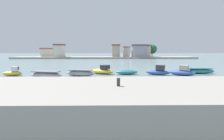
{
  "coord_description": "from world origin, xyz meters",
  "views": [
    {
      "loc": [
        2.41,
        -20.2,
        4.54
      ],
      "look_at": [
        2.9,
        11.08,
        0.91
      ],
      "focal_mm": 28.39,
      "sensor_mm": 36.0,
      "label": 1
    }
  ],
  "objects_px": {
    "mooring_bollard": "(118,82)",
    "mooring_buoy_0": "(188,80)",
    "moored_boat_1": "(46,75)",
    "moored_boat_6": "(182,72)",
    "moored_boat_2": "(81,73)",
    "moored_boat_7": "(200,71)",
    "moored_boat_5": "(158,71)",
    "moored_boat_0": "(13,73)",
    "moored_boat_4": "(127,72)",
    "mooring_buoy_1": "(149,71)",
    "moored_boat_3": "(103,71)"
  },
  "relations": [
    {
      "from": "moored_boat_1",
      "to": "mooring_buoy_0",
      "type": "relative_size",
      "value": 13.76
    },
    {
      "from": "moored_boat_0",
      "to": "moored_boat_6",
      "type": "distance_m",
      "value": 29.61
    },
    {
      "from": "moored_boat_4",
      "to": "moored_boat_6",
      "type": "xyz_separation_m",
      "value": [
        9.68,
        -1.45,
        0.18
      ]
    },
    {
      "from": "moored_boat_6",
      "to": "mooring_bollard",
      "type": "bearing_deg",
      "value": -92.23
    },
    {
      "from": "moored_boat_1",
      "to": "moored_boat_6",
      "type": "distance_m",
      "value": 23.1
    },
    {
      "from": "moored_boat_1",
      "to": "mooring_buoy_1",
      "type": "relative_size",
      "value": 14.42
    },
    {
      "from": "moored_boat_3",
      "to": "moored_boat_1",
      "type": "bearing_deg",
      "value": -122.34
    },
    {
      "from": "moored_boat_5",
      "to": "mooring_buoy_0",
      "type": "height_order",
      "value": "moored_boat_5"
    },
    {
      "from": "mooring_bollard",
      "to": "moored_boat_0",
      "type": "height_order",
      "value": "mooring_bollard"
    },
    {
      "from": "moored_boat_3",
      "to": "moored_boat_6",
      "type": "bearing_deg",
      "value": 19.96
    },
    {
      "from": "moored_boat_6",
      "to": "moored_boat_4",
      "type": "bearing_deg",
      "value": -159.24
    },
    {
      "from": "moored_boat_6",
      "to": "moored_boat_5",
      "type": "bearing_deg",
      "value": -161.87
    },
    {
      "from": "moored_boat_1",
      "to": "moored_boat_7",
      "type": "height_order",
      "value": "moored_boat_1"
    },
    {
      "from": "moored_boat_3",
      "to": "moored_boat_6",
      "type": "xyz_separation_m",
      "value": [
        14.14,
        -2.18,
        0.02
      ]
    },
    {
      "from": "mooring_bollard",
      "to": "mooring_buoy_0",
      "type": "distance_m",
      "value": 17.91
    },
    {
      "from": "moored_boat_0",
      "to": "moored_boat_3",
      "type": "relative_size",
      "value": 0.69
    },
    {
      "from": "moored_boat_1",
      "to": "moored_boat_6",
      "type": "bearing_deg",
      "value": 19.08
    },
    {
      "from": "moored_boat_0",
      "to": "moored_boat_7",
      "type": "height_order",
      "value": "moored_boat_0"
    },
    {
      "from": "moored_boat_2",
      "to": "moored_boat_7",
      "type": "bearing_deg",
      "value": 20.47
    },
    {
      "from": "moored_boat_0",
      "to": "moored_boat_4",
      "type": "relative_size",
      "value": 0.68
    },
    {
      "from": "mooring_bollard",
      "to": "moored_boat_2",
      "type": "xyz_separation_m",
      "value": [
        -5.46,
        19.47,
        -2.04
      ]
    },
    {
      "from": "moored_boat_0",
      "to": "moored_boat_4",
      "type": "bearing_deg",
      "value": -4.07
    },
    {
      "from": "moored_boat_2",
      "to": "mooring_bollard",
      "type": "bearing_deg",
      "value": -61.52
    },
    {
      "from": "moored_boat_1",
      "to": "mooring_buoy_0",
      "type": "xyz_separation_m",
      "value": [
        21.27,
        -3.29,
        -0.34
      ]
    },
    {
      "from": "moored_boat_2",
      "to": "moored_boat_4",
      "type": "distance_m",
      "value": 8.42
    },
    {
      "from": "moored_boat_4",
      "to": "moored_boat_5",
      "type": "xyz_separation_m",
      "value": [
        5.59,
        -0.64,
        0.19
      ]
    },
    {
      "from": "mooring_buoy_1",
      "to": "moored_boat_1",
      "type": "bearing_deg",
      "value": -157.92
    },
    {
      "from": "mooring_bollard",
      "to": "moored_boat_3",
      "type": "bearing_deg",
      "value": 94.57
    },
    {
      "from": "moored_boat_1",
      "to": "moored_boat_5",
      "type": "height_order",
      "value": "moored_boat_5"
    },
    {
      "from": "moored_boat_0",
      "to": "moored_boat_7",
      "type": "xyz_separation_m",
      "value": [
        33.83,
        2.34,
        -0.06
      ]
    },
    {
      "from": "moored_boat_4",
      "to": "moored_boat_7",
      "type": "xyz_separation_m",
      "value": [
        13.89,
        0.82,
        0.05
      ]
    },
    {
      "from": "mooring_bollard",
      "to": "moored_boat_2",
      "type": "bearing_deg",
      "value": 105.68
    },
    {
      "from": "moored_boat_2",
      "to": "mooring_buoy_0",
      "type": "height_order",
      "value": "moored_boat_2"
    },
    {
      "from": "moored_boat_4",
      "to": "moored_boat_6",
      "type": "height_order",
      "value": "moored_boat_4"
    },
    {
      "from": "mooring_bollard",
      "to": "moored_boat_1",
      "type": "distance_m",
      "value": 20.53
    },
    {
      "from": "moored_boat_0",
      "to": "mooring_buoy_0",
      "type": "distance_m",
      "value": 28.55
    },
    {
      "from": "moored_boat_5",
      "to": "mooring_buoy_0",
      "type": "bearing_deg",
      "value": -46.19
    },
    {
      "from": "mooring_buoy_1",
      "to": "moored_boat_4",
      "type": "bearing_deg",
      "value": -146.2
    },
    {
      "from": "moored_boat_7",
      "to": "mooring_buoy_1",
      "type": "bearing_deg",
      "value": 169.08
    },
    {
      "from": "moored_boat_3",
      "to": "moored_boat_4",
      "type": "distance_m",
      "value": 4.53
    },
    {
      "from": "moored_boat_5",
      "to": "moored_boat_0",
      "type": "bearing_deg",
      "value": -153.73
    },
    {
      "from": "moored_boat_2",
      "to": "mooring_buoy_0",
      "type": "bearing_deg",
      "value": -5.33
    },
    {
      "from": "mooring_bollard",
      "to": "moored_boat_6",
      "type": "distance_m",
      "value": 23.73
    },
    {
      "from": "mooring_bollard",
      "to": "moored_boat_2",
      "type": "distance_m",
      "value": 20.32
    },
    {
      "from": "moored_boat_4",
      "to": "mooring_buoy_0",
      "type": "xyz_separation_m",
      "value": [
        8.0,
        -7.43,
        -0.24
      ]
    },
    {
      "from": "moored_boat_4",
      "to": "moored_boat_5",
      "type": "relative_size",
      "value": 1.11
    },
    {
      "from": "moored_boat_2",
      "to": "moored_boat_6",
      "type": "distance_m",
      "value": 17.83
    },
    {
      "from": "moored_boat_6",
      "to": "moored_boat_7",
      "type": "distance_m",
      "value": 4.79
    },
    {
      "from": "moored_boat_3",
      "to": "mooring_buoy_0",
      "type": "distance_m",
      "value": 14.9
    },
    {
      "from": "moored_boat_5",
      "to": "moored_boat_4",
      "type": "bearing_deg",
      "value": -162.26
    }
  ]
}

